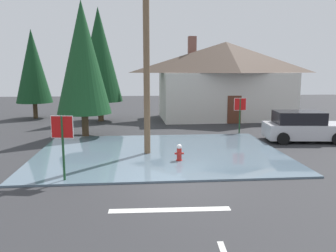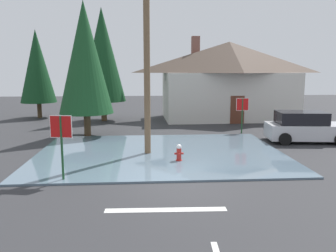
% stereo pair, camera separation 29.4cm
% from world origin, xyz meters
% --- Properties ---
extents(ground_plane, '(80.00, 80.00, 0.10)m').
position_xyz_m(ground_plane, '(0.00, 0.00, -0.05)').
color(ground_plane, '#2D2D30').
extents(flood_puddle, '(11.18, 8.46, 0.08)m').
position_xyz_m(flood_puddle, '(-0.36, 4.09, 0.04)').
color(flood_puddle, slate).
rests_on(flood_puddle, ground).
extents(lane_stop_bar, '(3.39, 0.41, 0.01)m').
position_xyz_m(lane_stop_bar, '(-0.53, -2.44, 0.00)').
color(lane_stop_bar, silver).
rests_on(lane_stop_bar, ground).
extents(stop_sign_near, '(0.77, 0.16, 2.32)m').
position_xyz_m(stop_sign_near, '(-3.92, 0.31, 1.66)').
color(stop_sign_near, '#1E4C28').
rests_on(stop_sign_near, ground).
extents(fire_hydrant, '(0.38, 0.33, 0.77)m').
position_xyz_m(fire_hydrant, '(0.35, 2.56, 0.38)').
color(fire_hydrant, '#AD231E').
rests_on(fire_hydrant, ground).
extents(utility_pole, '(1.60, 0.28, 9.08)m').
position_xyz_m(utility_pole, '(-0.94, 3.98, 4.72)').
color(utility_pole, brown).
rests_on(utility_pole, ground).
extents(stop_sign_far, '(0.75, 0.08, 2.15)m').
position_xyz_m(stop_sign_far, '(4.84, 8.93, 1.53)').
color(stop_sign_far, '#1E4C28').
rests_on(stop_sign_far, ground).
extents(house, '(10.76, 5.80, 6.41)m').
position_xyz_m(house, '(5.51, 15.29, 3.08)').
color(house, beige).
rests_on(house, ground).
extents(parked_car, '(4.32, 2.45, 1.62)m').
position_xyz_m(parked_car, '(7.52, 6.26, 0.77)').
color(parked_car, silver).
rests_on(parked_car, ground).
extents(pine_tree_tall_left, '(2.78, 2.78, 6.94)m').
position_xyz_m(pine_tree_tall_left, '(-9.42, 16.89, 4.08)').
color(pine_tree_tall_left, '#4C3823').
rests_on(pine_tree_tall_left, ground).
extents(pine_tree_mid_left, '(3.05, 3.05, 7.63)m').
position_xyz_m(pine_tree_mid_left, '(-4.35, 8.57, 4.49)').
color(pine_tree_mid_left, '#4C3823').
rests_on(pine_tree_mid_left, ground).
extents(pine_tree_short_left, '(3.33, 3.33, 8.32)m').
position_xyz_m(pine_tree_short_left, '(-4.08, 14.87, 4.89)').
color(pine_tree_short_left, '#4C3823').
rests_on(pine_tree_short_left, ground).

